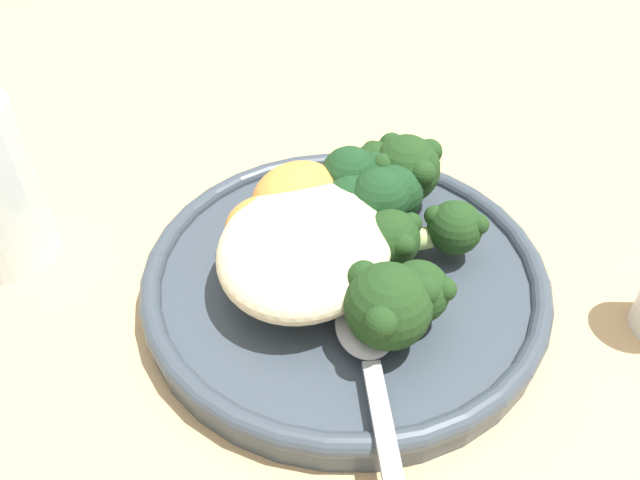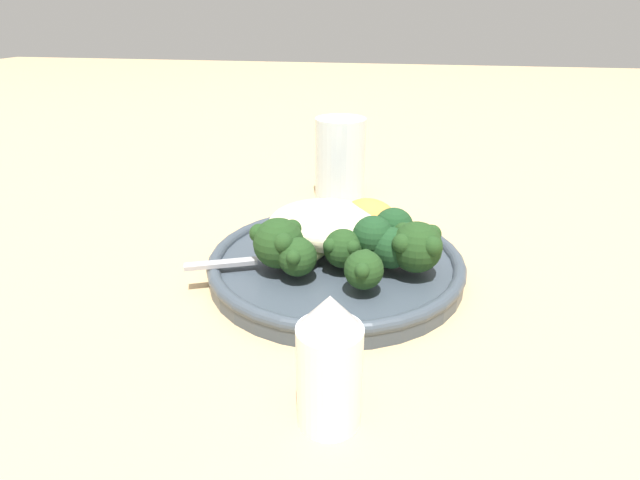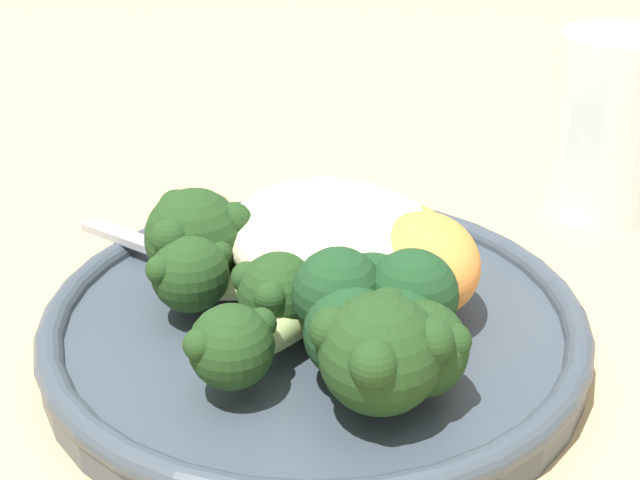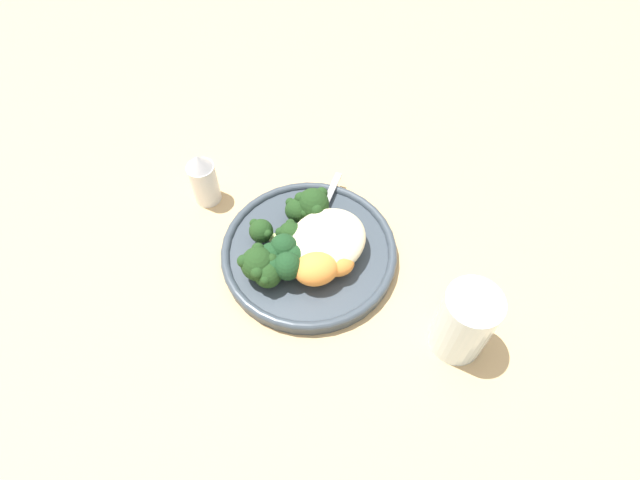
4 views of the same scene
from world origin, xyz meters
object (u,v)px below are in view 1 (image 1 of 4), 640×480
object	(u,v)px
broccoli_stalk_3	(410,234)
sweet_potato_chunk_1	(296,197)
plate	(345,277)
quinoa_mound	(307,243)
broccoli_stalk_2	(367,240)
sweet_potato_chunk_0	(268,224)
broccoli_stalk_4	(389,182)
broccoli_stalk_1	(399,285)
broccoli_stalk_0	(379,300)
broccoli_stalk_5	(362,186)
kale_tuft	(370,189)
spoon	(367,341)

from	to	relation	value
broccoli_stalk_3	sweet_potato_chunk_1	size ratio (longest dim) A/B	2.09
plate	quinoa_mound	xyz separation A→B (m)	(-0.01, 0.02, 0.03)
broccoli_stalk_2	sweet_potato_chunk_0	xyz separation A→B (m)	(-0.01, 0.06, 0.00)
broccoli_stalk_2	broccoli_stalk_4	distance (m)	0.05
quinoa_mound	broccoli_stalk_2	xyz separation A→B (m)	(0.02, -0.03, -0.00)
broccoli_stalk_1	broccoli_stalk_3	bearing A→B (deg)	112.29
broccoli_stalk_4	sweet_potato_chunk_1	size ratio (longest dim) A/B	2.02
broccoli_stalk_0	broccoli_stalk_5	world-z (taller)	broccoli_stalk_0
plate	broccoli_stalk_1	size ratio (longest dim) A/B	2.37
broccoli_stalk_2	kale_tuft	size ratio (longest dim) A/B	1.37
plate	quinoa_mound	size ratio (longest dim) A/B	2.12
broccoli_stalk_1	kale_tuft	distance (m)	0.07
broccoli_stalk_5	spoon	xyz separation A→B (m)	(-0.11, -0.03, -0.01)
broccoli_stalk_1	broccoli_stalk_2	xyz separation A→B (m)	(0.03, 0.02, 0.00)
broccoli_stalk_2	broccoli_stalk_5	world-z (taller)	broccoli_stalk_5
plate	spoon	bearing A→B (deg)	-153.95
broccoli_stalk_1	broccoli_stalk_3	xyz separation A→B (m)	(0.04, 0.00, -0.00)
quinoa_mound	broccoli_stalk_2	world-z (taller)	quinoa_mound
kale_tuft	broccoli_stalk_4	bearing A→B (deg)	-33.96
broccoli_stalk_3	sweet_potato_chunk_1	bearing A→B (deg)	155.09
broccoli_stalk_4	sweet_potato_chunk_1	xyz separation A→B (m)	(-0.03, 0.05, 0.00)
broccoli_stalk_1	broccoli_stalk_5	xyz separation A→B (m)	(0.08, 0.04, 0.00)
plate	quinoa_mound	bearing A→B (deg)	117.11
plate	broccoli_stalk_5	world-z (taller)	broccoli_stalk_5
broccoli_stalk_3	sweet_potato_chunk_0	bearing A→B (deg)	172.65
broccoli_stalk_0	kale_tuft	distance (m)	0.09
broccoli_stalk_3	spoon	size ratio (longest dim) A/B	1.15
broccoli_stalk_3	spoon	xyz separation A→B (m)	(-0.08, 0.01, -0.01)
quinoa_mound	broccoli_stalk_4	bearing A→B (deg)	-24.04
broccoli_stalk_1	sweet_potato_chunk_1	xyz separation A→B (m)	(0.05, 0.07, 0.01)
broccoli_stalk_1	broccoli_stalk_2	size ratio (longest dim) A/B	1.13
quinoa_mound	spoon	xyz separation A→B (m)	(-0.04, -0.05, -0.02)
broccoli_stalk_5	plate	bearing A→B (deg)	-154.29
plate	broccoli_stalk_1	distance (m)	0.05
quinoa_mound	broccoli_stalk_5	xyz separation A→B (m)	(0.06, -0.01, -0.00)
sweet_potato_chunk_0	sweet_potato_chunk_1	bearing A→B (deg)	-20.35
sweet_potato_chunk_1	spoon	bearing A→B (deg)	-141.18
broccoli_stalk_2	spoon	bearing A→B (deg)	-87.76
broccoli_stalk_4	broccoli_stalk_2	bearing A→B (deg)	-148.76
broccoli_stalk_3	broccoli_stalk_5	bearing A→B (deg)	117.02
quinoa_mound	broccoli_stalk_2	distance (m)	0.04
broccoli_stalk_0	broccoli_stalk_5	xyz separation A→B (m)	(0.10, 0.03, -0.01)
broccoli_stalk_5	sweet_potato_chunk_1	distance (m)	0.04
broccoli_stalk_1	kale_tuft	size ratio (longest dim) A/B	1.55
broccoli_stalk_1	sweet_potato_chunk_1	bearing A→B (deg)	165.60
broccoli_stalk_2	broccoli_stalk_4	world-z (taller)	broccoli_stalk_4
broccoli_stalk_2	sweet_potato_chunk_1	xyz separation A→B (m)	(0.02, 0.05, 0.01)
quinoa_mound	kale_tuft	size ratio (longest dim) A/B	1.73
quinoa_mound	spoon	distance (m)	0.07
sweet_potato_chunk_1	broccoli_stalk_2	bearing A→B (deg)	-111.48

